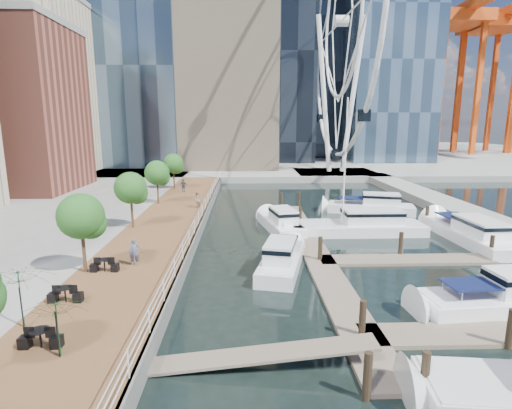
{
  "coord_description": "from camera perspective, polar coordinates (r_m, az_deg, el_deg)",
  "views": [
    {
      "loc": [
        -2.18,
        -18.1,
        9.42
      ],
      "look_at": [
        -1.26,
        13.35,
        3.0
      ],
      "focal_mm": 28.0,
      "sensor_mm": 36.0,
      "label": 1
    }
  ],
  "objects": [
    {
      "name": "yacht_foreground",
      "position": [
        24.62,
        31.85,
        -12.8
      ],
      "size": [
        9.65,
        3.3,
        2.15
      ],
      "primitive_type": null,
      "rotation": [
        0.0,
        0.0,
        1.65
      ],
      "color": "white",
      "rests_on": "ground"
    },
    {
      "name": "pedestrian_mid",
      "position": [
        40.96,
        -8.47,
        0.69
      ],
      "size": [
        0.95,
        0.99,
        1.62
      ],
      "primitive_type": "imported",
      "rotation": [
        0.0,
        0.0,
        -2.17
      ],
      "color": "gray",
      "rests_on": "boardwalk"
    },
    {
      "name": "pedestrian_near",
      "position": [
        25.16,
        -16.97,
        -6.54
      ],
      "size": [
        0.69,
        0.55,
        1.67
      ],
      "primitive_type": "imported",
      "rotation": [
        0.0,
        0.0,
        0.28
      ],
      "color": "#494D61",
      "rests_on": "boardwalk"
    },
    {
      "name": "railing",
      "position": [
        34.26,
        -8.2,
        -1.91
      ],
      "size": [
        0.1,
        60.0,
        1.05
      ],
      "primitive_type": null,
      "color": "white",
      "rests_on": "boardwalk"
    },
    {
      "name": "land_far",
      "position": [
        120.46,
        -0.64,
        7.29
      ],
      "size": [
        200.0,
        114.0,
        1.0
      ],
      "primitive_type": "cube",
      "color": "gray",
      "rests_on": "ground"
    },
    {
      "name": "seawall",
      "position": [
        34.5,
        -7.99,
        -3.57
      ],
      "size": [
        0.25,
        60.0,
        1.0
      ],
      "primitive_type": "cube",
      "color": "#595954",
      "rests_on": "ground"
    },
    {
      "name": "ferris_wheel",
      "position": [
        73.81,
        12.11,
        24.21
      ],
      "size": [
        5.8,
        45.6,
        47.8
      ],
      "color": "white",
      "rests_on": "ground"
    },
    {
      "name": "pedestrian_far",
      "position": [
        50.31,
        -10.3,
        2.66
      ],
      "size": [
        1.03,
        0.61,
        1.65
      ],
      "primitive_type": "imported",
      "rotation": [
        0.0,
        0.0,
        2.91
      ],
      "color": "#333540",
      "rests_on": "boardwalk"
    },
    {
      "name": "cafe_tables",
      "position": [
        19.79,
        -26.86,
        -13.8
      ],
      "size": [
        2.5,
        13.7,
        0.74
      ],
      "color": "black",
      "rests_on": "ground"
    },
    {
      "name": "moored_yachts",
      "position": [
        34.63,
        15.37,
        -4.68
      ],
      "size": [
        19.68,
        34.47,
        11.5
      ],
      "color": "white",
      "rests_on": "ground"
    },
    {
      "name": "pier",
      "position": [
        72.5,
        11.27,
        4.24
      ],
      "size": [
        14.0,
        12.0,
        1.0
      ],
      "primitive_type": "cube",
      "color": "gray",
      "rests_on": "ground"
    },
    {
      "name": "boardwalk",
      "position": [
        34.96,
        -12.89,
        -3.55
      ],
      "size": [
        6.0,
        60.0,
        1.0
      ],
      "primitive_type": "cube",
      "color": "brown",
      "rests_on": "ground"
    },
    {
      "name": "ground",
      "position": [
        20.53,
        4.8,
        -15.84
      ],
      "size": [
        520.0,
        520.0,
        0.0
      ],
      "primitive_type": "plane",
      "color": "black",
      "rests_on": "ground"
    },
    {
      "name": "floating_docks",
      "position": [
        31.17,
        17.49,
        -5.67
      ],
      "size": [
        16.0,
        34.0,
        2.6
      ],
      "color": "#6D6051",
      "rests_on": "ground"
    },
    {
      "name": "port_cranes",
      "position": [
        133.92,
        30.85,
        14.49
      ],
      "size": [
        40.0,
        52.0,
        38.0
      ],
      "color": "#D84C14",
      "rests_on": "ground"
    },
    {
      "name": "breakwater",
      "position": [
        44.98,
        27.92,
        -1.27
      ],
      "size": [
        4.0,
        60.0,
        1.0
      ],
      "primitive_type": "cube",
      "color": "gray",
      "rests_on": "ground"
    },
    {
      "name": "street_trees",
      "position": [
        33.79,
        -17.5,
        2.26
      ],
      "size": [
        2.6,
        42.6,
        4.6
      ],
      "color": "#3F2B1C",
      "rests_on": "ground"
    }
  ]
}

